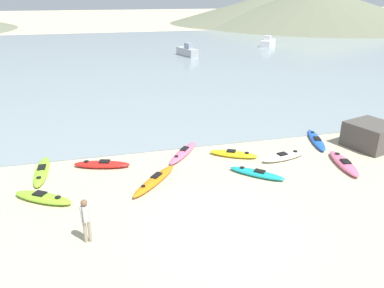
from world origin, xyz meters
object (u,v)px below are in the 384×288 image
(kayak_on_sand_6, at_px, (234,154))
(moored_boat_0, at_px, (268,42))
(kayak_on_sand_3, at_px, (257,173))
(kayak_on_sand_4, at_px, (102,164))
(kayak_on_sand_7, at_px, (316,140))
(kayak_on_sand_1, at_px, (42,171))
(kayak_on_sand_8, at_px, (344,163))
(kayak_on_sand_9, at_px, (43,198))
(kayak_on_sand_5, at_px, (155,180))
(person_near_foreground, at_px, (86,218))
(kayak_on_sand_0, at_px, (183,152))
(kayak_on_sand_2, at_px, (284,156))
(moored_boat_1, at_px, (187,51))
(shoreline_rock, at_px, (371,135))

(kayak_on_sand_6, height_order, moored_boat_0, moored_boat_0)
(kayak_on_sand_3, xyz_separation_m, kayak_on_sand_4, (-7.46, 2.99, 0.03))
(kayak_on_sand_4, relative_size, kayak_on_sand_7, 0.84)
(kayak_on_sand_1, relative_size, kayak_on_sand_8, 1.08)
(kayak_on_sand_1, relative_size, kayak_on_sand_4, 1.18)
(kayak_on_sand_8, distance_m, kayak_on_sand_9, 15.02)
(kayak_on_sand_5, distance_m, person_near_foreground, 5.03)
(kayak_on_sand_5, relative_size, moored_boat_0, 0.71)
(kayak_on_sand_5, bearing_deg, kayak_on_sand_0, 54.18)
(kayak_on_sand_6, height_order, kayak_on_sand_9, kayak_on_sand_9)
(moored_boat_0, bearing_deg, kayak_on_sand_7, -111.61)
(kayak_on_sand_2, height_order, kayak_on_sand_6, kayak_on_sand_2)
(kayak_on_sand_3, bearing_deg, kayak_on_sand_9, 179.24)
(kayak_on_sand_7, bearing_deg, kayak_on_sand_5, -165.03)
(moored_boat_0, xyz_separation_m, moored_boat_1, (-15.75, -6.68, 0.03))
(kayak_on_sand_5, bearing_deg, moored_boat_0, 58.58)
(kayak_on_sand_3, bearing_deg, kayak_on_sand_8, -1.32)
(kayak_on_sand_7, bearing_deg, kayak_on_sand_4, -178.58)
(kayak_on_sand_1, xyz_separation_m, kayak_on_sand_2, (12.71, -1.57, 0.04))
(kayak_on_sand_3, relative_size, person_near_foreground, 1.43)
(kayak_on_sand_5, bearing_deg, kayak_on_sand_7, 14.97)
(kayak_on_sand_0, relative_size, kayak_on_sand_7, 0.86)
(kayak_on_sand_5, distance_m, shoreline_rock, 13.18)
(kayak_on_sand_5, bearing_deg, kayak_on_sand_1, 154.72)
(kayak_on_sand_2, distance_m, kayak_on_sand_4, 9.84)
(kayak_on_sand_6, xyz_separation_m, moored_boat_0, (21.88, 41.64, 0.52))
(kayak_on_sand_1, relative_size, moored_boat_1, 0.83)
(kayak_on_sand_1, bearing_deg, kayak_on_sand_7, 0.97)
(kayak_on_sand_5, height_order, moored_boat_0, moored_boat_0)
(moored_boat_0, distance_m, moored_boat_1, 17.11)
(kayak_on_sand_8, xyz_separation_m, moored_boat_1, (0.93, 37.61, 0.54))
(kayak_on_sand_1, distance_m, moored_boat_1, 38.11)
(kayak_on_sand_2, relative_size, moored_boat_0, 0.66)
(kayak_on_sand_8, bearing_deg, shoreline_rock, 31.66)
(person_near_foreground, height_order, moored_boat_1, moored_boat_1)
(kayak_on_sand_3, distance_m, kayak_on_sand_8, 4.92)
(kayak_on_sand_5, xyz_separation_m, kayak_on_sand_8, (9.99, -0.62, -0.01))
(kayak_on_sand_7, bearing_deg, kayak_on_sand_0, 178.99)
(kayak_on_sand_5, xyz_separation_m, kayak_on_sand_7, (10.48, 2.80, -0.03))
(kayak_on_sand_1, height_order, moored_boat_1, moored_boat_1)
(kayak_on_sand_0, bearing_deg, kayak_on_sand_4, -174.09)
(kayak_on_sand_4, bearing_deg, kayak_on_sand_2, -8.87)
(kayak_on_sand_8, distance_m, moored_boat_1, 37.62)
(kayak_on_sand_3, distance_m, kayak_on_sand_6, 2.55)
(kayak_on_sand_1, distance_m, shoreline_rock, 18.53)
(kayak_on_sand_5, bearing_deg, kayak_on_sand_4, 133.76)
(kayak_on_sand_3, height_order, kayak_on_sand_6, kayak_on_sand_6)
(person_near_foreground, bearing_deg, kayak_on_sand_4, 83.40)
(shoreline_rock, bearing_deg, moored_boat_0, 72.25)
(kayak_on_sand_4, distance_m, kayak_on_sand_7, 12.86)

